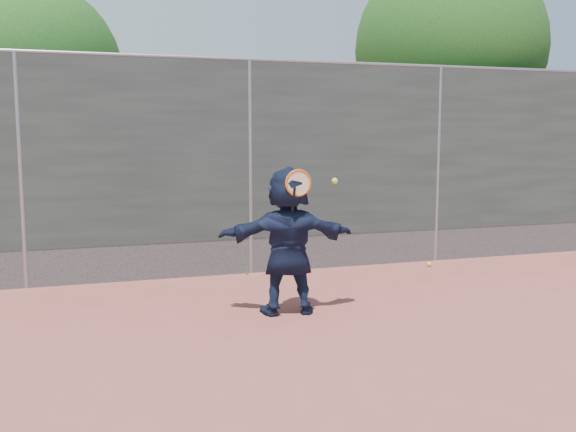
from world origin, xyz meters
name	(u,v)px	position (x,y,z in m)	size (l,w,h in m)	color
ground	(347,350)	(0.00, 0.00, 0.00)	(80.00, 80.00, 0.00)	#9E4C42
player	(288,241)	(-0.13, 1.36, 0.82)	(1.51, 0.48, 1.63)	#131B35
ball_ground	(429,264)	(2.67, 3.11, 0.03)	(0.07, 0.07, 0.07)	yellow
fence	(250,162)	(0.00, 3.50, 1.58)	(20.00, 0.06, 3.03)	#38423D
swing_action	(302,184)	(-0.04, 1.17, 1.45)	(0.62, 0.13, 0.51)	#D56014
tree_right	(456,55)	(4.68, 5.75, 3.49)	(3.78, 3.60, 5.39)	#382314
tree_left	(42,77)	(-2.85, 6.55, 2.94)	(3.15, 3.00, 4.53)	#382314
weed_clump	(273,264)	(0.29, 3.38, 0.13)	(0.68, 0.07, 0.30)	#387226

